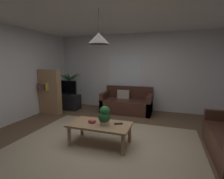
# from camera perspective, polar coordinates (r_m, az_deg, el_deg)

# --- Properties ---
(floor) EXTENTS (5.55, 5.37, 0.02)m
(floor) POSITION_cam_1_polar(r_m,az_deg,el_deg) (3.58, -1.63, -17.75)
(floor) COLOR brown
(floor) RESTS_ON ground
(rug) EXTENTS (3.61, 2.95, 0.01)m
(rug) POSITION_cam_1_polar(r_m,az_deg,el_deg) (3.41, -2.87, -18.96)
(rug) COLOR tan
(rug) RESTS_ON ground
(wall_back) EXTENTS (5.67, 0.06, 2.56)m
(wall_back) POSITION_cam_1_polar(r_m,az_deg,el_deg) (5.82, 7.73, 5.80)
(wall_back) COLOR silver
(wall_back) RESTS_ON ground
(ceiling) EXTENTS (5.55, 5.37, 0.02)m
(ceiling) POSITION_cam_1_polar(r_m,az_deg,el_deg) (3.33, -1.85, 25.82)
(ceiling) COLOR white
(window_pane) EXTENTS (1.11, 0.01, 1.14)m
(window_pane) POSITION_cam_1_polar(r_m,az_deg,el_deg) (5.88, 4.05, 5.75)
(window_pane) COLOR white
(couch_under_window) EXTENTS (1.59, 0.81, 0.82)m
(couch_under_window) POSITION_cam_1_polar(r_m,az_deg,el_deg) (5.52, 5.02, -4.87)
(couch_under_window) COLOR #47281E
(couch_under_window) RESTS_ON ground
(coffee_table) EXTENTS (1.20, 0.62, 0.42)m
(coffee_table) POSITION_cam_1_polar(r_m,az_deg,el_deg) (3.39, -4.15, -12.48)
(coffee_table) COLOR #A87F56
(coffee_table) RESTS_ON ground
(book_on_table_0) EXTENTS (0.12, 0.10, 0.03)m
(book_on_table_0) POSITION_cam_1_polar(r_m,az_deg,el_deg) (3.42, -6.76, -10.95)
(book_on_table_0) COLOR #72387F
(book_on_table_0) RESTS_ON coffee_table
(book_on_table_1) EXTENTS (0.14, 0.12, 0.02)m
(book_on_table_1) POSITION_cam_1_polar(r_m,az_deg,el_deg) (3.41, -6.83, -10.54)
(book_on_table_1) COLOR #B22D2D
(book_on_table_1) RESTS_ON coffee_table
(remote_on_table_0) EXTENTS (0.17, 0.11, 0.02)m
(remote_on_table_0) POSITION_cam_1_polar(r_m,az_deg,el_deg) (3.33, 2.19, -11.48)
(remote_on_table_0) COLOR black
(remote_on_table_0) RESTS_ON coffee_table
(potted_plant_on_table) EXTENTS (0.23, 0.23, 0.37)m
(potted_plant_on_table) POSITION_cam_1_polar(r_m,az_deg,el_deg) (3.23, -2.64, -8.85)
(potted_plant_on_table) COLOR beige
(potted_plant_on_table) RESTS_ON coffee_table
(tv_stand) EXTENTS (0.90, 0.44, 0.50)m
(tv_stand) POSITION_cam_1_polar(r_m,az_deg,el_deg) (6.11, -15.02, -4.04)
(tv_stand) COLOR black
(tv_stand) RESTS_ON ground
(tv) EXTENTS (0.80, 0.16, 0.50)m
(tv) POSITION_cam_1_polar(r_m,az_deg,el_deg) (6.00, -15.33, 0.63)
(tv) COLOR black
(tv) RESTS_ON tv_stand
(potted_palm_corner) EXTENTS (0.91, 0.89, 1.30)m
(potted_palm_corner) POSITION_cam_1_polar(r_m,az_deg,el_deg) (6.53, -14.01, 0.24)
(potted_palm_corner) COLOR beige
(potted_palm_corner) RESTS_ON ground
(bookshelf_corner) EXTENTS (0.70, 0.31, 1.40)m
(bookshelf_corner) POSITION_cam_1_polar(r_m,az_deg,el_deg) (5.63, -20.37, -0.67)
(bookshelf_corner) COLOR #A87F56
(bookshelf_corner) RESTS_ON ground
(pendant_lamp) EXTENTS (0.40, 0.40, 0.62)m
(pendant_lamp) POSITION_cam_1_polar(r_m,az_deg,el_deg) (3.18, -4.51, 16.93)
(pendant_lamp) COLOR black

